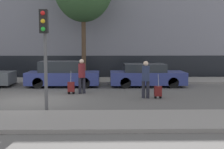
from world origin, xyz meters
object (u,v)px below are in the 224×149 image
at_px(trolley_left, 71,87).
at_px(trolley_right, 158,91).
at_px(pedestrian_left, 82,74).
at_px(parked_car_1, 62,75).
at_px(parked_car_2, 147,76).
at_px(traffic_light, 44,40).
at_px(pedestrian_right, 146,77).

distance_m(trolley_left, trolley_right, 4.22).
bearing_deg(pedestrian_left, parked_car_1, 94.38).
height_order(parked_car_2, trolley_right, parked_car_2).
height_order(parked_car_2, trolley_left, parked_car_2).
bearing_deg(trolley_left, traffic_light, -96.07).
relative_size(parked_car_1, parked_car_2, 0.97).
bearing_deg(parked_car_1, traffic_light, -87.05).
distance_m(pedestrian_left, trolley_left, 0.82).
xyz_separation_m(pedestrian_left, trolley_left, (-0.51, -0.21, -0.61)).
relative_size(parked_car_1, pedestrian_right, 2.46).
bearing_deg(pedestrian_right, traffic_light, 47.85).
distance_m(parked_car_1, pedestrian_right, 5.87).
bearing_deg(traffic_light, trolley_right, 32.17).
xyz_separation_m(trolley_left, pedestrian_right, (3.46, -1.24, 0.60)).
relative_size(parked_car_1, trolley_right, 3.75).
bearing_deg(parked_car_2, trolley_left, -145.60).
height_order(trolley_left, trolley_right, trolley_left).
height_order(pedestrian_left, traffic_light, traffic_light).
height_order(pedestrian_left, trolley_right, pedestrian_left).
bearing_deg(parked_car_1, parked_car_2, -0.27).
xyz_separation_m(parked_car_2, traffic_light, (-4.48, -6.91, 1.94)).
xyz_separation_m(pedestrian_left, trolley_right, (3.49, -1.56, -0.63)).
bearing_deg(traffic_light, parked_car_1, 92.95).
distance_m(trolley_right, traffic_light, 5.70).
relative_size(trolley_left, traffic_light, 0.31).
relative_size(pedestrian_left, traffic_light, 0.47).
distance_m(pedestrian_left, traffic_light, 4.73).
height_order(pedestrian_left, trolley_left, pedestrian_left).
height_order(parked_car_1, pedestrian_right, pedestrian_right).
bearing_deg(trolley_left, parked_car_2, 34.40).
height_order(pedestrian_right, traffic_light, traffic_light).
relative_size(pedestrian_right, trolley_right, 1.53).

